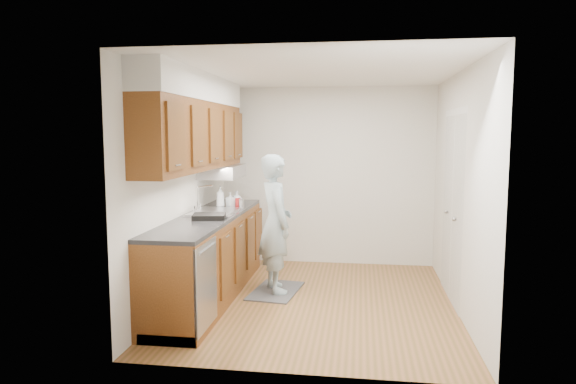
% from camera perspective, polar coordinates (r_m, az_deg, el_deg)
% --- Properties ---
extents(floor, '(3.50, 3.50, 0.00)m').
position_cam_1_polar(floor, '(5.82, 3.02, -12.03)').
color(floor, brown).
rests_on(floor, ground).
extents(ceiling, '(3.50, 3.50, 0.00)m').
position_cam_1_polar(ceiling, '(5.56, 3.18, 13.21)').
color(ceiling, white).
rests_on(ceiling, wall_left).
extents(wall_left, '(0.02, 3.50, 2.50)m').
position_cam_1_polar(wall_left, '(5.87, -11.64, 0.51)').
color(wall_left, silver).
rests_on(wall_left, floor).
extents(wall_right, '(0.02, 3.50, 2.50)m').
position_cam_1_polar(wall_right, '(5.63, 18.50, 0.04)').
color(wall_right, silver).
rests_on(wall_right, floor).
extents(wall_back, '(3.00, 0.02, 2.50)m').
position_cam_1_polar(wall_back, '(7.29, 4.29, 1.77)').
color(wall_back, silver).
rests_on(wall_back, floor).
extents(counter, '(0.64, 2.80, 1.30)m').
position_cam_1_polar(counter, '(5.91, -8.71, -6.89)').
color(counter, brown).
rests_on(counter, floor).
extents(upper_cabinets, '(0.47, 2.80, 1.21)m').
position_cam_1_polar(upper_cabinets, '(5.83, -10.07, 7.38)').
color(upper_cabinets, brown).
rests_on(upper_cabinets, wall_left).
extents(closet_door, '(0.02, 1.22, 2.05)m').
position_cam_1_polar(closet_door, '(5.95, 17.79, -1.79)').
color(closet_door, white).
rests_on(closet_door, wall_right).
extents(floor_mat, '(0.61, 0.91, 0.02)m').
position_cam_1_polar(floor_mat, '(6.15, -1.37, -10.92)').
color(floor_mat, '#565658').
rests_on(floor_mat, floor).
extents(person, '(0.66, 0.76, 1.81)m').
position_cam_1_polar(person, '(5.94, -1.39, -2.47)').
color(person, '#97AEB7').
rests_on(person, floor_mat).
extents(soap_bottle_a, '(0.13, 0.13, 0.27)m').
position_cam_1_polar(soap_bottle_a, '(6.40, -7.52, -0.53)').
color(soap_bottle_a, '#B6BFC6').
rests_on(soap_bottle_a, counter).
extents(soap_bottle_b, '(0.12, 0.12, 0.18)m').
position_cam_1_polar(soap_bottle_b, '(6.42, -6.42, -0.86)').
color(soap_bottle_b, '#B6BFC6').
rests_on(soap_bottle_b, counter).
extents(soap_bottle_c, '(0.19, 0.19, 0.19)m').
position_cam_1_polar(soap_bottle_c, '(6.55, -5.74, -0.69)').
color(soap_bottle_c, '#B6BFC6').
rests_on(soap_bottle_c, counter).
extents(soda_can, '(0.08, 0.08, 0.11)m').
position_cam_1_polar(soda_can, '(6.39, -5.59, -1.20)').
color(soda_can, red).
rests_on(soda_can, counter).
extents(steel_can, '(0.06, 0.06, 0.11)m').
position_cam_1_polar(steel_can, '(6.30, -5.19, -1.32)').
color(steel_can, '#A5A5AA').
rests_on(steel_can, counter).
extents(dish_rack, '(0.39, 0.34, 0.05)m').
position_cam_1_polar(dish_rack, '(5.57, -8.76, -2.69)').
color(dish_rack, black).
rests_on(dish_rack, counter).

